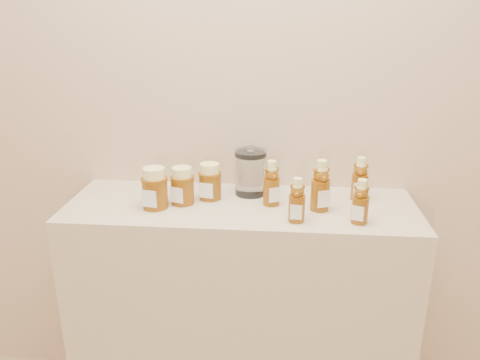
# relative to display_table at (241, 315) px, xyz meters

# --- Properties ---
(wall_back) EXTENTS (3.50, 0.02, 2.70)m
(wall_back) POSITION_rel_display_table_xyz_m (0.00, 0.20, 0.90)
(wall_back) COLOR tan
(wall_back) RESTS_ON ground
(display_table) EXTENTS (1.20, 0.40, 0.90)m
(display_table) POSITION_rel_display_table_xyz_m (0.00, 0.00, 0.00)
(display_table) COLOR tan
(display_table) RESTS_ON ground
(bear_bottle_back_left) EXTENTS (0.08, 0.08, 0.18)m
(bear_bottle_back_left) POSITION_rel_display_table_xyz_m (0.10, 0.01, 0.54)
(bear_bottle_back_left) COLOR #623307
(bear_bottle_back_left) RESTS_ON display_table
(bear_bottle_back_mid) EXTENTS (0.09, 0.09, 0.20)m
(bear_bottle_back_mid) POSITION_rel_display_table_xyz_m (0.27, -0.02, 0.55)
(bear_bottle_back_mid) COLOR #623307
(bear_bottle_back_mid) RESTS_ON display_table
(bear_bottle_back_right) EXTENTS (0.07, 0.07, 0.17)m
(bear_bottle_back_right) POSITION_rel_display_table_xyz_m (0.41, 0.08, 0.54)
(bear_bottle_back_right) COLOR #623307
(bear_bottle_back_right) RESTS_ON display_table
(bear_bottle_front_left) EXTENTS (0.06, 0.06, 0.16)m
(bear_bottle_front_left) POSITION_rel_display_table_xyz_m (0.19, -0.12, 0.53)
(bear_bottle_front_left) COLOR #623307
(bear_bottle_front_left) RESTS_ON display_table
(bear_bottle_front_right) EXTENTS (0.07, 0.07, 0.16)m
(bear_bottle_front_right) POSITION_rel_display_table_xyz_m (0.38, -0.11, 0.53)
(bear_bottle_front_right) COLOR #623307
(bear_bottle_front_right) RESTS_ON display_table
(honey_jar_left) EXTENTS (0.11, 0.11, 0.14)m
(honey_jar_left) POSITION_rel_display_table_xyz_m (-0.28, -0.05, 0.52)
(honey_jar_left) COLOR #623307
(honey_jar_left) RESTS_ON display_table
(honey_jar_back) EXTENTS (0.10, 0.10, 0.13)m
(honey_jar_back) POSITION_rel_display_table_xyz_m (-0.11, 0.05, 0.51)
(honey_jar_back) COLOR #623307
(honey_jar_back) RESTS_ON display_table
(honey_jar_front) EXTENTS (0.10, 0.10, 0.13)m
(honey_jar_front) POSITION_rel_display_table_xyz_m (-0.20, -0.01, 0.51)
(honey_jar_front) COLOR #623307
(honey_jar_front) RESTS_ON display_table
(glass_canister) EXTENTS (0.15, 0.15, 0.18)m
(glass_canister) POSITION_rel_display_table_xyz_m (0.03, 0.10, 0.54)
(glass_canister) COLOR white
(glass_canister) RESTS_ON display_table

